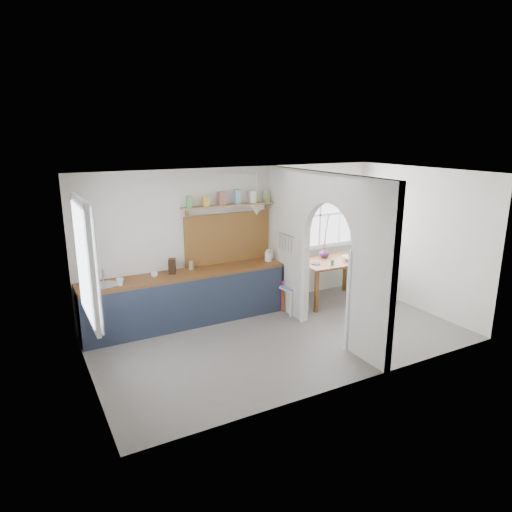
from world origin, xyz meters
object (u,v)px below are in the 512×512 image
chair_left (292,286)px  kettle (268,256)px  vase (324,253)px  dining_table (332,281)px  chair_right (371,273)px

chair_left → kettle: size_ratio=4.70×
kettle → vase: bearing=-26.5°
dining_table → vase: size_ratio=6.63×
kettle → dining_table: bearing=-37.8°
chair_left → kettle: kettle is taller
chair_left → chair_right: size_ratio=1.14×
dining_table → kettle: bearing=169.2°
chair_left → vase: bearing=101.3°
chair_left → dining_table: bearing=86.6°
dining_table → chair_left: bearing=-173.1°
chair_right → chair_left: bearing=99.6°
kettle → vase: 1.24m
kettle → chair_right: bearing=-32.4°
chair_left → chair_right: chair_left is taller
kettle → vase: (1.24, -0.04, -0.09)m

